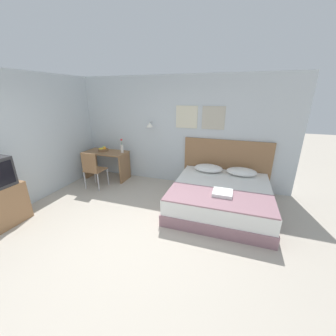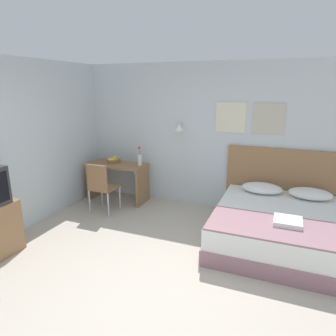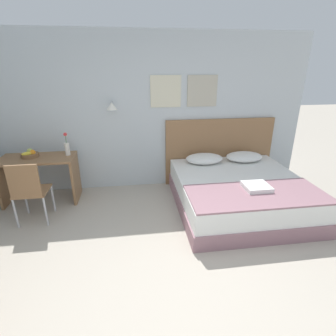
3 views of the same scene
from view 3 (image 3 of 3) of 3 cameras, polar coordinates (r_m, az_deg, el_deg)
The scene contains 12 objects.
ground_plane at distance 2.80m, azimuth -0.14°, elevation -27.44°, with size 24.00×24.00×0.00m, color #B2A899.
wall_back at distance 4.63m, azimuth -4.85°, elevation 11.71°, with size 5.73×0.31×2.65m.
bed at distance 4.26m, azimuth 15.06°, elevation -5.22°, with size 1.90×1.98×0.51m.
headboard at distance 5.01m, azimuth 11.06°, elevation 3.62°, with size 2.02×0.06×1.21m.
pillow_left at distance 4.64m, azimuth 7.91°, elevation 2.05°, with size 0.65×0.44×0.16m.
pillow_right at distance 4.89m, azimuth 16.24°, elevation 2.38°, with size 0.65×0.44×0.16m.
throw_blanket at distance 3.68m, azimuth 18.83°, elevation -5.43°, with size 1.84×0.79×0.02m.
folded_towel_near_foot at distance 3.80m, azimuth 18.71°, elevation -3.87°, with size 0.34×0.33×0.06m.
desk at distance 4.69m, azimuth -26.23°, elevation -0.64°, with size 1.14×0.57×0.76m.
desk_chair at distance 4.06m, azimuth -28.07°, elevation -4.01°, with size 0.43×0.43×0.93m.
fruit_bowl at distance 4.68m, azimuth -27.85°, elevation 2.67°, with size 0.27×0.27×0.12m.
flower_vase at distance 4.50m, azimuth -21.13°, elevation 4.26°, with size 0.08×0.08×0.37m.
Camera 3 is at (-0.25, -1.82, 2.12)m, focal length 28.00 mm.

